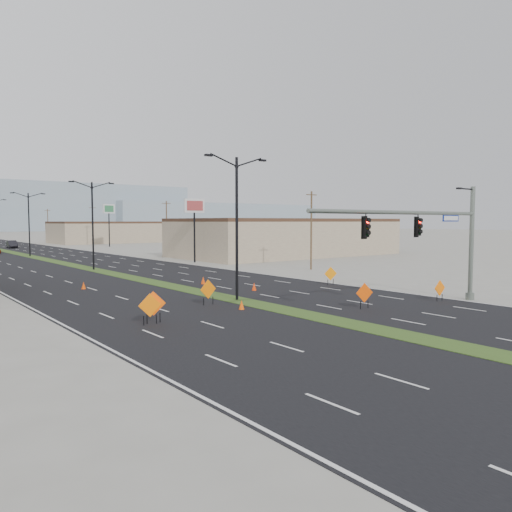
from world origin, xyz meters
TOP-DOWN VIEW (x-y plane):
  - ground at (0.00, 0.00)m, footprint 600.00×600.00m
  - building_se_near at (34.00, 45.00)m, footprint 36.00×18.00m
  - building_se_far at (38.00, 110.00)m, footprint 44.00×16.00m
  - mesa_east at (180.00, 290.00)m, footprint 160.00×50.00m
  - signal_mast at (8.56, 2.00)m, footprint 16.30×0.60m
  - streetlight_0 at (0.00, 12.00)m, footprint 5.15×0.24m
  - streetlight_1 at (0.00, 40.00)m, footprint 5.15×0.24m
  - streetlight_2 at (0.00, 68.00)m, footprint 5.15×0.24m
  - utility_pole_0 at (20.00, 25.00)m, footprint 1.60×0.20m
  - utility_pole_1 at (20.00, 60.00)m, footprint 1.60×0.20m
  - utility_pole_2 at (20.00, 95.00)m, footprint 1.60×0.20m
  - utility_pole_3 at (20.00, 130.00)m, footprint 1.60×0.20m
  - car_mid at (3.47, 96.52)m, footprint 2.05×4.90m
  - construction_sign_0 at (-8.26, 8.36)m, footprint 1.25×0.54m
  - construction_sign_1 at (-8.56, 8.18)m, footprint 1.27×0.21m
  - construction_sign_2 at (-2.66, 11.60)m, footprint 1.28×0.16m
  - construction_sign_3 at (4.36, 4.21)m, footprint 1.21×0.37m
  - construction_sign_4 at (10.98, 3.00)m, footprint 1.10×0.13m
  - construction_sign_5 at (11.50, 13.88)m, footprint 1.14×0.43m
  - cone_0 at (-1.95, 8.81)m, footprint 0.44×0.44m
  - cone_1 at (3.99, 15.15)m, footprint 0.42×0.42m
  - cone_2 at (2.96, 21.19)m, footprint 0.44×0.44m
  - cone_3 at (-6.55, 24.40)m, footprint 0.45×0.45m
  - pole_sign_east_near at (14.63, 41.96)m, footprint 2.81×0.95m
  - pole_sign_east_far at (21.61, 89.43)m, footprint 2.99×1.30m

SIDE VIEW (x-z plane):
  - ground at x=0.00m, z-range 0.00..0.00m
  - cone_0 at x=-1.95m, z-range 0.00..0.60m
  - cone_3 at x=-6.55m, z-range 0.00..0.62m
  - cone_1 at x=3.99m, z-range 0.00..0.64m
  - cone_2 at x=2.96m, z-range 0.00..0.68m
  - car_mid at x=3.47m, z-range 0.00..1.58m
  - construction_sign_4 at x=10.98m, z-range 0.12..1.59m
  - construction_sign_5 at x=11.50m, z-range 0.14..1.72m
  - construction_sign_3 at x=4.36m, z-range 0.15..1.81m
  - construction_sign_1 at x=-8.56m, z-range 0.15..1.86m
  - construction_sign_2 at x=-2.66m, z-range 0.15..1.86m
  - construction_sign_0 at x=-8.26m, z-range 0.16..1.93m
  - building_se_far at x=38.00m, z-range 0.00..5.00m
  - building_se_near at x=34.00m, z-range 0.00..5.50m
  - utility_pole_0 at x=20.00m, z-range 0.17..9.17m
  - utility_pole_1 at x=20.00m, z-range 0.17..9.17m
  - utility_pole_2 at x=20.00m, z-range 0.17..9.17m
  - utility_pole_3 at x=20.00m, z-range 0.17..9.17m
  - signal_mast at x=8.56m, z-range 0.79..8.79m
  - streetlight_0 at x=0.00m, z-range 0.41..10.43m
  - streetlight_1 at x=0.00m, z-range 0.41..10.43m
  - streetlight_2 at x=0.00m, z-range 0.41..10.43m
  - pole_sign_east_near at x=14.63m, z-range 2.66..11.26m
  - pole_sign_east_far at x=21.61m, z-range 2.93..12.23m
  - mesa_east at x=180.00m, z-range 0.00..18.00m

